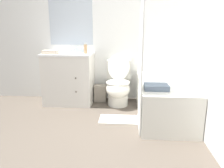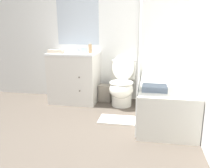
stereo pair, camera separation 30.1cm
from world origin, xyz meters
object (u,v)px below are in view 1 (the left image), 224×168
Objects in this scene: toilet at (118,86)px; hand_towel_folded at (50,52)px; bath_towel_folded at (156,87)px; bath_mat at (119,119)px; vanity_cabinet at (69,78)px; soap_dispenser at (86,49)px; bathtub at (163,98)px; wastebasket at (100,93)px; tissue_box at (80,50)px; sink_faucet at (71,50)px.

toilet is 1.23m from hand_towel_folded.
bath_mat is at bearing 155.04° from bath_towel_folded.
soap_dispenser reaches higher than vanity_cabinet.
bath_towel_folded is (1.61, -0.79, -0.34)m from hand_towel_folded.
soap_dispenser reaches higher than toilet.
wastebasket is at bearing 149.54° from bathtub.
hand_towel_folded is (-0.42, -0.30, -0.01)m from tissue_box.
bathtub is at bearing -30.46° from wastebasket.
hand_towel_folded is at bearing -124.51° from sink_faucet.
tissue_box is 0.51m from hand_towel_folded.
toilet is at bearing -4.48° from vanity_cabinet.
tissue_box reaches higher than hand_towel_folded.
tissue_box reaches higher than toilet.
vanity_cabinet is 2.94× the size of wastebasket.
hand_towel_folded is at bearing -161.80° from wastebasket.
bath_towel_folded is 0.76m from bath_mat.
toilet is at bearing -16.95° from tissue_box.
bath_towel_folded is at bearing -109.73° from bathtub.
hand_towel_folded is 0.81× the size of bath_towel_folded.
bath_mat is (-0.64, -0.24, -0.26)m from bathtub.
tissue_box is 0.70× the size of soap_dispenser.
bath_mat is at bearing -66.29° from wastebasket.
vanity_cabinet is at bearing 145.04° from bath_towel_folded.
wastebasket is at bearing -7.18° from tissue_box.
toilet is at bearing 4.73° from hand_towel_folded.
bath_towel_folded reaches higher than bath_mat.
bathtub is at bearing -20.14° from soap_dispenser.
bathtub is 1.63m from tissue_box.
vanity_cabinet reaches higher than bath_mat.
hand_towel_folded is (-0.25, -0.16, 0.45)m from vanity_cabinet.
hand_towel_folded is at bearing 153.18° from bath_mat.
sink_faucet is at bearing 159.27° from tissue_box.
vanity_cabinet is 0.56× the size of bathtub.
bath_mat is at bearing -26.82° from hand_towel_folded.
tissue_box is at bearing 137.53° from bath_towel_folded.
soap_dispenser is at bearing 177.92° from toilet.
tissue_box is at bearing 172.82° from wastebasket.
vanity_cabinet is at bearing 171.34° from soap_dispenser.
wastebasket is at bearing 153.45° from toilet.
soap_dispenser is 0.57m from hand_towel_folded.
hand_towel_folded is at bearing 153.73° from bath_towel_folded.
toilet is at bearing 93.21° from bath_mat.
toilet is (0.85, -0.07, -0.11)m from vanity_cabinet.
sink_faucet is 1.14× the size of tissue_box.
toilet is 3.48× the size of hand_towel_folded.
wastebasket is at bearing 18.20° from hand_towel_folded.
soap_dispenser reaches higher than wastebasket.
vanity_cabinet is 0.61m from wastebasket.
hand_towel_folded is (-0.77, -0.25, 0.75)m from wastebasket.
wastebasket is 2.35× the size of tissue_box.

